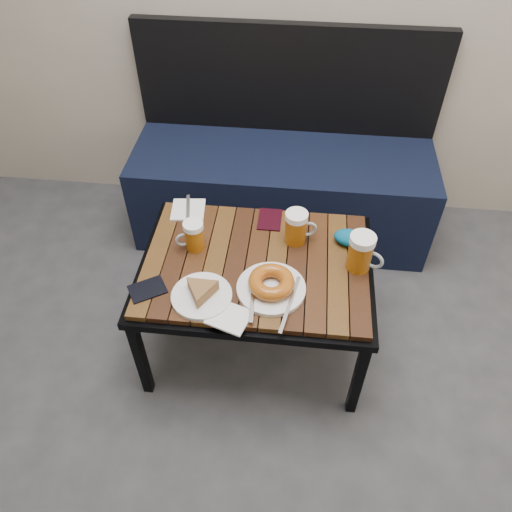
# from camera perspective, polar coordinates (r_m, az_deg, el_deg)

# --- Properties ---
(bench) EXTENTS (1.40, 0.50, 0.95)m
(bench) POSITION_cam_1_polar(r_m,az_deg,el_deg) (2.46, 3.01, 8.40)
(bench) COLOR black
(bench) RESTS_ON ground
(cafe_table) EXTENTS (0.84, 0.62, 0.47)m
(cafe_table) POSITION_cam_1_polar(r_m,az_deg,el_deg) (1.82, -0.00, -1.59)
(cafe_table) COLOR black
(cafe_table) RESTS_ON ground
(beer_mug_left) EXTENTS (0.11, 0.09, 0.12)m
(beer_mug_left) POSITION_cam_1_polar(r_m,az_deg,el_deg) (1.81, -7.15, 2.33)
(beer_mug_left) COLOR #98500C
(beer_mug_left) RESTS_ON cafe_table
(beer_mug_centre) EXTENTS (0.12, 0.09, 0.13)m
(beer_mug_centre) POSITION_cam_1_polar(r_m,az_deg,el_deg) (1.82, 4.67, 3.30)
(beer_mug_centre) COLOR #98500C
(beer_mug_centre) RESTS_ON cafe_table
(beer_mug_right) EXTENTS (0.14, 0.11, 0.14)m
(beer_mug_right) POSITION_cam_1_polar(r_m,az_deg,el_deg) (1.75, 11.93, 0.41)
(beer_mug_right) COLOR #98500C
(beer_mug_right) RESTS_ON cafe_table
(plate_pie) EXTENTS (0.20, 0.20, 0.06)m
(plate_pie) POSITION_cam_1_polar(r_m,az_deg,el_deg) (1.67, -6.27, -4.20)
(plate_pie) COLOR white
(plate_pie) RESTS_ON cafe_table
(plate_bagel) EXTENTS (0.23, 0.31, 0.06)m
(plate_bagel) POSITION_cam_1_polar(r_m,az_deg,el_deg) (1.67, 1.76, -3.33)
(plate_bagel) COLOR white
(plate_bagel) RESTS_ON cafe_table
(napkin_left) EXTENTS (0.14, 0.17, 0.01)m
(napkin_left) POSITION_cam_1_polar(r_m,az_deg,el_deg) (2.00, -7.76, 5.27)
(napkin_left) COLOR white
(napkin_left) RESTS_ON cafe_table
(napkin_right) EXTENTS (0.16, 0.14, 0.01)m
(napkin_right) POSITION_cam_1_polar(r_m,az_deg,el_deg) (1.62, -3.09, -7.00)
(napkin_right) COLOR white
(napkin_right) RESTS_ON cafe_table
(passport_navy) EXTENTS (0.15, 0.14, 0.01)m
(passport_navy) POSITION_cam_1_polar(r_m,az_deg,el_deg) (1.73, -12.31, -3.74)
(passport_navy) COLOR black
(passport_navy) RESTS_ON cafe_table
(passport_burgundy) EXTENTS (0.09, 0.12, 0.01)m
(passport_burgundy) POSITION_cam_1_polar(r_m,az_deg,el_deg) (1.94, 1.59, 4.19)
(passport_burgundy) COLOR black
(passport_burgundy) RESTS_ON cafe_table
(knit_pouch) EXTENTS (0.14, 0.10, 0.05)m
(knit_pouch) POSITION_cam_1_polar(r_m,az_deg,el_deg) (1.86, 10.74, 2.04)
(knit_pouch) COLOR #054C87
(knit_pouch) RESTS_ON cafe_table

